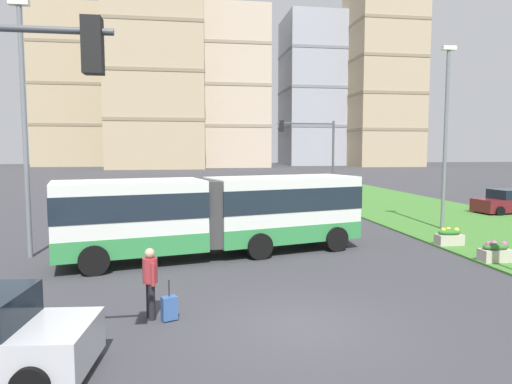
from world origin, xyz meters
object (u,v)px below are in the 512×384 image
articulated_bus (216,213)px  car_maroon_sedan (509,202)px  pedestrian_crossing (150,278)px  flower_planter_2 (449,237)px  apartment_tower_westcentre (156,77)px  apartment_tower_centre (235,90)px  flower_planter_1 (495,252)px  traffic_light_far_right (315,148)px  car_navy_sedan (130,204)px  streetlight_median (446,131)px  apartment_tower_eastcentre (321,92)px  apartment_tower_west (77,90)px  rolling_suitcase (169,308)px  apartment_tower_east (383,63)px  streetlight_left (24,120)px

articulated_bus → car_maroon_sedan: articulated_bus is taller
pedestrian_crossing → flower_planter_2: (11.89, 6.55, -0.58)m
articulated_bus → apartment_tower_westcentre: 88.50m
pedestrian_crossing → apartment_tower_centre: bearing=82.7°
flower_planter_1 → articulated_bus: bearing=163.9°
traffic_light_far_right → car_navy_sedan: bearing=-166.7°
streetlight_median → apartment_tower_centre: 90.11m
pedestrian_crossing → streetlight_median: bearing=36.7°
articulated_bus → apartment_tower_centre: size_ratio=0.33×
pedestrian_crossing → streetlight_median: (13.79, 10.27, 4.04)m
traffic_light_far_right → apartment_tower_centre: size_ratio=0.17×
streetlight_median → pedestrian_crossing: bearing=-143.3°
car_navy_sedan → car_maroon_sedan: size_ratio=0.99×
articulated_bus → apartment_tower_eastcentre: size_ratio=0.31×
traffic_light_far_right → apartment_tower_west: size_ratio=0.16×
rolling_suitcase → apartment_tower_east: size_ratio=0.02×
car_maroon_sedan → flower_planter_1: (-9.44, -11.53, -0.33)m
articulated_bus → car_navy_sedan: size_ratio=2.66×
streetlight_left → streetlight_median: streetlight_left is taller
rolling_suitcase → streetlight_left: (-5.48, 7.42, 4.90)m
streetlight_left → apartment_tower_westcentre: 86.79m
apartment_tower_centre → apartment_tower_eastcentre: apartment_tower_eastcentre is taller
flower_planter_2 → apartment_tower_west: size_ratio=0.03×
flower_planter_1 → streetlight_left: streetlight_left is taller
apartment_tower_westcentre → apartment_tower_centre: apartment_tower_westcentre is taller
apartment_tower_centre → flower_planter_2: bearing=-90.5°
apartment_tower_west → apartment_tower_centre: 41.76m
articulated_bus → pedestrian_crossing: 6.81m
streetlight_median → apartment_tower_eastcentre: bearing=76.7°
traffic_light_far_right → articulated_bus: bearing=-119.2°
apartment_tower_eastcentre → rolling_suitcase: bearing=-108.5°
articulated_bus → apartment_tower_west: apartment_tower_west is taller
streetlight_median → apartment_tower_westcentre: 85.96m
apartment_tower_west → apartment_tower_centre: apartment_tower_west is taller
flower_planter_1 → apartment_tower_east: 105.18m
apartment_tower_west → apartment_tower_east: 77.97m
articulated_bus → apartment_tower_eastcentre: 110.31m
traffic_light_far_right → streetlight_left: 20.48m
car_maroon_sedan → apartment_tower_west: bearing=115.9°
pedestrian_crossing → car_maroon_sedan: bearing=35.4°
streetlight_left → streetlight_median: (18.82, 3.05, -0.18)m
flower_planter_2 → streetlight_median: streetlight_median is taller
flower_planter_2 → car_maroon_sedan: bearing=42.4°
pedestrian_crossing → rolling_suitcase: pedestrian_crossing is taller
apartment_tower_east → articulated_bus: bearing=-117.4°
car_navy_sedan → streetlight_median: streetlight_median is taller
streetlight_left → apartment_tower_west: size_ratio=0.25×
car_maroon_sedan → apartment_tower_centre: apartment_tower_centre is taller
pedestrian_crossing → apartment_tower_centre: apartment_tower_centre is taller
streetlight_median → articulated_bus: bearing=-162.1°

